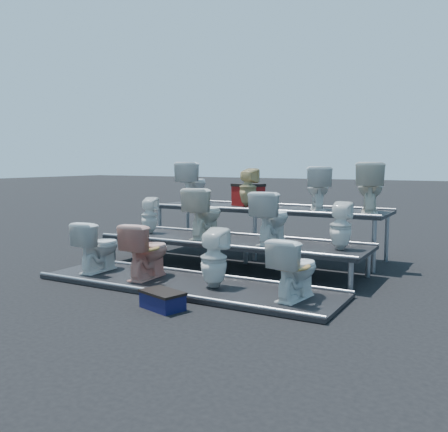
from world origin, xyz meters
The scene contains 18 objects.
ground centered at (0.00, 0.00, 0.00)m, with size 80.00×80.00×0.00m, color black.
tier_front centered at (0.00, -1.30, 0.03)m, with size 4.20×1.20×0.06m, color black.
tier_mid centered at (0.00, 0.00, 0.23)m, with size 4.20×1.20×0.46m, color black.
tier_back centered at (0.00, 1.30, 0.43)m, with size 4.20×1.20×0.86m, color black.
toilet_0 centered at (-1.55, -1.30, 0.43)m, with size 0.42×0.73×0.74m, color silver.
toilet_1 centered at (-0.65, -1.30, 0.45)m, with size 0.43×0.76×0.77m, color #DF9986.
toilet_2 centered at (0.43, -1.30, 0.44)m, with size 0.34×0.35×0.76m, color silver.
toilet_3 centered at (1.53, -1.30, 0.42)m, with size 0.41×0.71×0.73m, color silver.
toilet_4 centered at (-1.59, 0.00, 0.76)m, with size 0.27×0.28×0.61m, color silver.
toilet_5 centered at (-0.50, 0.00, 0.86)m, with size 0.45×0.79×0.80m, color silver.
toilet_6 centered at (0.66, 0.00, 0.85)m, with size 0.44×0.77×0.78m, color silver.
toilet_7 centered at (1.70, 0.00, 0.79)m, with size 0.30×0.30×0.66m, color silver.
toilet_8 centered at (-1.55, 1.30, 1.26)m, with size 0.45×0.79×0.80m, color silver.
toilet_9 centered at (-0.37, 1.30, 1.21)m, with size 0.31×0.32×0.69m, color #CDB77A.
toilet_10 centered at (0.93, 1.30, 1.23)m, with size 0.41×0.72×0.73m, color silver.
toilet_11 centered at (1.78, 1.30, 1.26)m, with size 0.45×0.79×0.81m, color silver.
red_crate centered at (-0.46, 1.49, 1.04)m, with size 0.49×0.39×0.36m, color maroon.
step_stool centered at (0.30, -2.24, 0.09)m, with size 0.50×0.30×0.18m, color #0F1036.
Camera 1 is at (3.59, -6.74, 1.67)m, focal length 40.00 mm.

